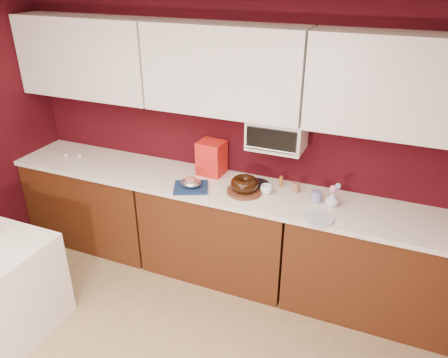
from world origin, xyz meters
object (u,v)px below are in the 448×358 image
blue_jar (317,196)px  flower_vase (332,198)px  toaster_oven (277,134)px  bundt_cake (245,184)px  foil_ham_nest (191,183)px  coffee_mug (266,189)px  pandoro_box (212,158)px

blue_jar → flower_vase: (0.12, -0.02, 0.02)m
toaster_oven → bundt_cake: (-0.19, -0.21, -0.39)m
blue_jar → flower_vase: 0.13m
flower_vase → blue_jar: bearing=171.6°
foil_ham_nest → blue_jar: size_ratio=1.84×
toaster_oven → blue_jar: (0.39, -0.13, -0.43)m
bundt_cake → blue_jar: bundt_cake is taller
toaster_oven → bundt_cake: toaster_oven is taller
bundt_cake → flower_vase: 0.71m
coffee_mug → flower_vase: (0.53, 0.01, 0.02)m
toaster_oven → coffee_mug: 0.46m
pandoro_box → coffee_mug: (0.57, -0.18, -0.11)m
blue_jar → pandoro_box: bearing=170.9°
flower_vase → toaster_oven: bearing=163.6°
coffee_mug → blue_jar: blue_jar is taller
foil_ham_nest → toaster_oven: bearing=26.6°
toaster_oven → pandoro_box: (-0.59, 0.02, -0.32)m
toaster_oven → coffee_mug: toaster_oven is taller
bundt_cake → foil_ham_nest: size_ratio=1.33×
toaster_oven → blue_jar: 0.59m
blue_jar → coffee_mug: bearing=-176.2°
flower_vase → pandoro_box: bearing=171.0°
toaster_oven → pandoro_box: 0.67m
flower_vase → bundt_cake: bearing=-175.2°
toaster_oven → flower_vase: toaster_oven is taller
toaster_oven → coffee_mug: size_ratio=4.77×
blue_jar → flower_vase: size_ratio=0.73×
foil_ham_nest → pandoro_box: size_ratio=0.58×
pandoro_box → foil_ham_nest: bearing=-92.8°
foil_ham_nest → bundt_cake: bearing=13.6°
bundt_cake → pandoro_box: bearing=149.7°
bundt_cake → coffee_mug: bearing=16.3°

